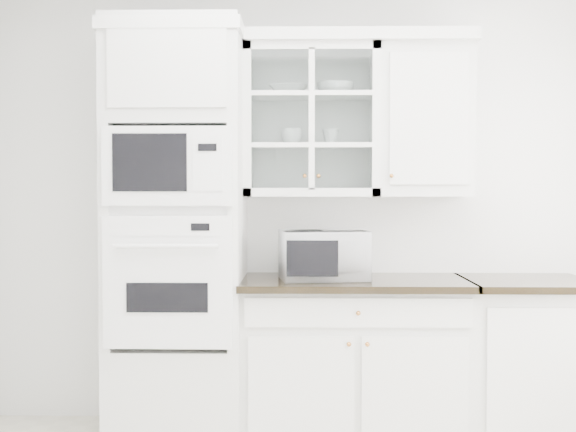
{
  "coord_description": "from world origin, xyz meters",
  "views": [
    {
      "loc": [
        -0.03,
        -2.77,
        1.43
      ],
      "look_at": [
        -0.1,
        1.05,
        1.3
      ],
      "focal_mm": 45.0,
      "sensor_mm": 36.0,
      "label": 1
    }
  ],
  "objects": [
    {
      "name": "room_shell",
      "position": [
        0.0,
        0.43,
        1.78
      ],
      "size": [
        4.0,
        3.5,
        2.7
      ],
      "color": "white",
      "rests_on": "ground"
    },
    {
      "name": "oven_column",
      "position": [
        -0.75,
        1.42,
        1.2
      ],
      "size": [
        0.76,
        0.68,
        2.4
      ],
      "color": "silver",
      "rests_on": "ground"
    },
    {
      "name": "base_cabinet_run",
      "position": [
        0.28,
        1.45,
        0.46
      ],
      "size": [
        1.32,
        0.67,
        0.92
      ],
      "color": "silver",
      "rests_on": "ground"
    },
    {
      "name": "extra_base_cabinet",
      "position": [
        1.28,
        1.45,
        0.46
      ],
      "size": [
        0.72,
        0.67,
        0.92
      ],
      "color": "silver",
      "rests_on": "ground"
    },
    {
      "name": "upper_cabinet_glass",
      "position": [
        0.03,
        1.58,
        1.85
      ],
      "size": [
        0.8,
        0.33,
        0.9
      ],
      "color": "silver",
      "rests_on": "room_shell"
    },
    {
      "name": "upper_cabinet_solid",
      "position": [
        0.71,
        1.58,
        1.85
      ],
      "size": [
        0.55,
        0.33,
        0.9
      ],
      "primitive_type": "cube",
      "color": "silver",
      "rests_on": "room_shell"
    },
    {
      "name": "crown_molding",
      "position": [
        -0.07,
        1.56,
        2.33
      ],
      "size": [
        2.14,
        0.38,
        0.07
      ],
      "primitive_type": "cube",
      "color": "white",
      "rests_on": "room_shell"
    },
    {
      "name": "countertop_microwave",
      "position": [
        0.1,
        1.41,
        1.06
      ],
      "size": [
        0.54,
        0.47,
        0.28
      ],
      "primitive_type": "imported",
      "rotation": [
        0.0,
        0.0,
        3.29
      ],
      "color": "white",
      "rests_on": "base_cabinet_run"
    },
    {
      "name": "bowl_a",
      "position": [
        -0.11,
        1.57,
        2.04
      ],
      "size": [
        0.26,
        0.26,
        0.06
      ],
      "primitive_type": "imported",
      "rotation": [
        0.0,
        0.0,
        -0.16
      ],
      "color": "white",
      "rests_on": "upper_cabinet_glass"
    },
    {
      "name": "bowl_b",
      "position": [
        0.18,
        1.58,
        2.04
      ],
      "size": [
        0.28,
        0.28,
        0.07
      ],
      "primitive_type": "imported",
      "rotation": [
        0.0,
        0.0,
        -0.33
      ],
      "color": "white",
      "rests_on": "upper_cabinet_glass"
    },
    {
      "name": "cup_a",
      "position": [
        -0.09,
        1.6,
        1.76
      ],
      "size": [
        0.15,
        0.15,
        0.1
      ],
      "primitive_type": "imported",
      "rotation": [
        0.0,
        0.0,
        -0.23
      ],
      "color": "white",
      "rests_on": "upper_cabinet_glass"
    },
    {
      "name": "cup_b",
      "position": [
        0.15,
        1.57,
        1.76
      ],
      "size": [
        0.12,
        0.12,
        0.09
      ],
      "primitive_type": "imported",
      "rotation": [
        0.0,
        0.0,
        -0.21
      ],
      "color": "white",
      "rests_on": "upper_cabinet_glass"
    }
  ]
}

